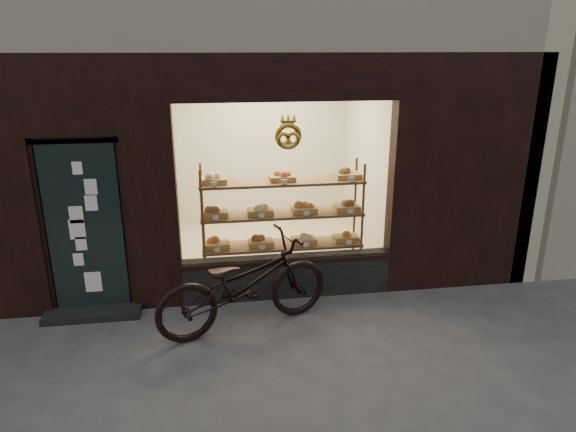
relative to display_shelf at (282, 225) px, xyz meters
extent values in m
plane|color=#393940|center=(-0.45, -2.55, -0.84)|extent=(90.00, 90.00, 0.00)
cube|color=black|center=(0.00, -0.42, -0.57)|extent=(2.70, 0.25, 0.55)
cube|color=black|center=(-2.45, -0.49, 0.26)|extent=(0.90, 0.04, 2.15)
cube|color=black|center=(-2.45, -0.65, -0.80)|extent=(1.15, 0.35, 0.08)
torus|color=#EFBD45|center=(0.00, -0.53, 1.31)|extent=(0.33, 0.07, 0.33)
cube|color=brown|center=(0.00, 0.00, -0.79)|extent=(2.20, 0.45, 0.04)
cube|color=brown|center=(0.00, 0.00, -0.29)|extent=(2.20, 0.45, 0.03)
cube|color=brown|center=(0.00, 0.00, 0.16)|extent=(2.20, 0.45, 0.04)
cube|color=brown|center=(0.00, 0.00, 0.61)|extent=(2.20, 0.45, 0.04)
cylinder|color=brown|center=(-1.07, -0.19, 0.01)|extent=(0.04, 0.04, 1.70)
cylinder|color=brown|center=(1.07, -0.19, 0.01)|extent=(0.04, 0.04, 1.70)
cylinder|color=brown|center=(-1.07, 0.20, 0.01)|extent=(0.04, 0.04, 1.70)
cylinder|color=brown|center=(1.07, 0.20, 0.01)|extent=(0.04, 0.04, 1.70)
cube|color=#9F6F4B|center=(-0.90, 0.00, -0.24)|extent=(0.34, 0.24, 0.07)
sphere|color=#AA551E|center=(-0.90, 0.00, -0.15)|extent=(0.11, 0.11, 0.11)
cube|color=silver|center=(-0.90, -0.18, -0.24)|extent=(0.07, 0.01, 0.05)
cube|color=#9F6F4B|center=(-0.30, 0.00, -0.24)|extent=(0.34, 0.24, 0.07)
sphere|color=brown|center=(-0.30, 0.00, -0.15)|extent=(0.11, 0.11, 0.11)
cube|color=silver|center=(-0.30, -0.18, -0.24)|extent=(0.08, 0.01, 0.05)
cube|color=#9F6F4B|center=(0.30, 0.00, -0.24)|extent=(0.34, 0.24, 0.07)
sphere|color=beige|center=(0.30, 0.00, -0.15)|extent=(0.11, 0.11, 0.11)
cube|color=silver|center=(0.30, -0.18, -0.24)|extent=(0.07, 0.01, 0.05)
cube|color=#9F6F4B|center=(0.90, 0.00, -0.24)|extent=(0.34, 0.24, 0.07)
sphere|color=#AA551E|center=(0.90, 0.00, -0.15)|extent=(0.11, 0.11, 0.11)
cube|color=silver|center=(0.90, -0.18, -0.24)|extent=(0.08, 0.01, 0.05)
cube|color=#9F6F4B|center=(-0.90, 0.00, 0.21)|extent=(0.34, 0.24, 0.07)
sphere|color=brown|center=(-0.90, 0.00, 0.30)|extent=(0.11, 0.11, 0.11)
cube|color=silver|center=(-0.90, -0.18, 0.21)|extent=(0.07, 0.01, 0.06)
cube|color=#9F6F4B|center=(-0.30, 0.00, 0.21)|extent=(0.34, 0.24, 0.07)
sphere|color=beige|center=(-0.30, 0.00, 0.30)|extent=(0.11, 0.11, 0.11)
cube|color=silver|center=(-0.30, -0.18, 0.21)|extent=(0.08, 0.01, 0.06)
cube|color=#9F6F4B|center=(0.30, 0.00, 0.21)|extent=(0.34, 0.24, 0.07)
sphere|color=#AA551E|center=(0.30, 0.00, 0.30)|extent=(0.11, 0.11, 0.11)
cube|color=silver|center=(0.30, -0.18, 0.21)|extent=(0.07, 0.01, 0.06)
cube|color=#9F6F4B|center=(0.90, 0.00, 0.21)|extent=(0.34, 0.24, 0.07)
sphere|color=brown|center=(0.90, 0.00, 0.30)|extent=(0.11, 0.11, 0.11)
cube|color=silver|center=(0.90, -0.18, 0.21)|extent=(0.08, 0.01, 0.06)
cube|color=#9F6F4B|center=(-0.90, 0.00, 0.66)|extent=(0.34, 0.24, 0.07)
sphere|color=beige|center=(-0.90, 0.00, 0.75)|extent=(0.11, 0.11, 0.11)
cube|color=silver|center=(-0.90, -0.18, 0.66)|extent=(0.07, 0.01, 0.06)
cube|color=#9F6F4B|center=(0.00, 0.00, 0.66)|extent=(0.34, 0.24, 0.07)
sphere|color=#AA551E|center=(0.00, 0.00, 0.75)|extent=(0.11, 0.11, 0.11)
cube|color=silver|center=(0.00, -0.18, 0.66)|extent=(0.07, 0.01, 0.06)
cube|color=#9F6F4B|center=(0.90, 0.00, 0.66)|extent=(0.34, 0.24, 0.07)
sphere|color=brown|center=(0.90, 0.00, 0.75)|extent=(0.11, 0.11, 0.11)
cube|color=silver|center=(0.90, -0.18, 0.66)|extent=(0.08, 0.01, 0.06)
imported|color=black|center=(-0.61, -1.16, -0.29)|extent=(2.23, 1.35, 1.10)
camera|label=1|loc=(-0.91, -6.55, 2.32)|focal=32.00mm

